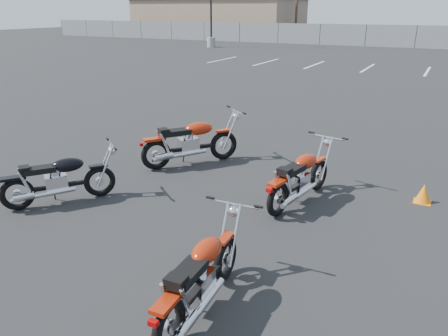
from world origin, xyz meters
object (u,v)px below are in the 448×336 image
at_px(motorcycle_third_red, 300,178).
at_px(motorcycle_front_red, 190,142).
at_px(motorcycle_second_black, 58,179).
at_px(motorcycle_rear_red, 201,277).

bearing_deg(motorcycle_third_red, motorcycle_front_red, 163.35).
height_order(motorcycle_second_black, motorcycle_third_red, motorcycle_third_red).
bearing_deg(motorcycle_rear_red, motorcycle_third_red, 89.31).
relative_size(motorcycle_front_red, motorcycle_rear_red, 1.06).
bearing_deg(motorcycle_front_red, motorcycle_third_red, -16.65).
bearing_deg(motorcycle_second_black, motorcycle_third_red, 28.06).
relative_size(motorcycle_front_red, motorcycle_third_red, 1.01).
xyz_separation_m(motorcycle_second_black, motorcycle_third_red, (3.52, 1.88, 0.02)).
relative_size(motorcycle_second_black, motorcycle_rear_red, 0.92).
bearing_deg(motorcycle_front_red, motorcycle_rear_red, -57.08).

